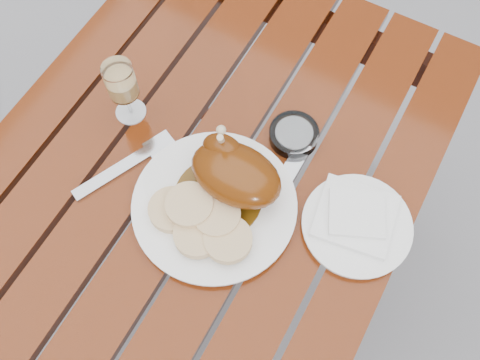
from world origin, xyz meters
name	(u,v)px	position (x,y,z in m)	size (l,w,h in m)	color
ground	(207,288)	(0.00, 0.00, 0.00)	(60.00, 60.00, 0.00)	slate
table	(198,252)	(0.00, 0.00, 0.38)	(0.80, 1.20, 0.75)	maroon
dinner_plate	(215,206)	(0.07, 0.00, 0.76)	(0.30, 0.30, 0.02)	white
roast_duck	(233,172)	(0.08, 0.05, 0.82)	(0.18, 0.17, 0.12)	#4F3009
bread_dumplings	(201,221)	(0.07, -0.05, 0.79)	(0.20, 0.13, 0.04)	tan
wine_glass	(124,92)	(-0.18, 0.10, 0.82)	(0.06, 0.06, 0.14)	#ECBB6B
side_plate	(357,226)	(0.31, 0.09, 0.76)	(0.20, 0.20, 0.02)	white
napkin	(355,216)	(0.30, 0.10, 0.77)	(0.14, 0.13, 0.01)	white
ashtray	(294,135)	(0.13, 0.20, 0.76)	(0.10, 0.10, 0.02)	#B2B7BC
fork	(120,169)	(-0.13, -0.02, 0.75)	(0.02, 0.20, 0.01)	gray
knife	(267,210)	(0.15, 0.04, 0.75)	(0.02, 0.23, 0.01)	gray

